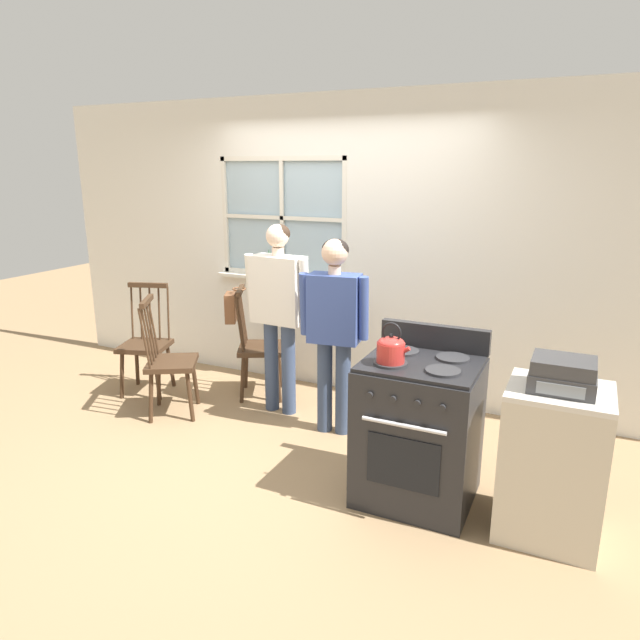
% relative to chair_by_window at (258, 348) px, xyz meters
% --- Properties ---
extents(ground_plane, '(16.00, 16.00, 0.00)m').
position_rel_chair_by_window_xyz_m(ground_plane, '(0.65, -0.89, -0.46)').
color(ground_plane, '#937551').
extents(wall_back, '(6.40, 0.16, 2.70)m').
position_rel_chair_by_window_xyz_m(wall_back, '(0.69, 0.51, 0.87)').
color(wall_back, silver).
rests_on(wall_back, ground_plane).
extents(chair_by_window, '(0.55, 0.56, 1.02)m').
position_rel_chair_by_window_xyz_m(chair_by_window, '(0.00, 0.00, 0.00)').
color(chair_by_window, '#3D2819').
rests_on(chair_by_window, ground_plane).
extents(chair_near_wall, '(0.56, 0.56, 1.02)m').
position_rel_chair_by_window_xyz_m(chair_near_wall, '(-0.47, -0.68, 0.00)').
color(chair_near_wall, '#3D2819').
rests_on(chair_near_wall, ground_plane).
extents(chair_center_cluster, '(0.52, 0.51, 1.02)m').
position_rel_chair_by_window_xyz_m(chair_center_cluster, '(-1.00, -0.37, 0.00)').
color(chair_center_cluster, '#3D2819').
rests_on(chair_center_cluster, ground_plane).
extents(person_elderly_left, '(0.61, 0.24, 1.62)m').
position_rel_chair_by_window_xyz_m(person_elderly_left, '(0.35, -0.23, 0.52)').
color(person_elderly_left, '#384766').
rests_on(person_elderly_left, ground_plane).
extents(person_teen_center, '(0.55, 0.26, 1.56)m').
position_rel_chair_by_window_xyz_m(person_teen_center, '(0.94, -0.40, 0.48)').
color(person_teen_center, '#384766').
rests_on(person_teen_center, ground_plane).
extents(stove, '(0.71, 0.68, 1.08)m').
position_rel_chair_by_window_xyz_m(stove, '(1.80, -1.03, 0.01)').
color(stove, '#232326').
rests_on(stove, ground_plane).
extents(kettle, '(0.21, 0.17, 0.25)m').
position_rel_chair_by_window_xyz_m(kettle, '(1.64, -1.16, 0.56)').
color(kettle, red).
rests_on(kettle, stove).
extents(potted_plant, '(0.16, 0.16, 0.28)m').
position_rel_chair_by_window_xyz_m(potted_plant, '(-0.12, 0.42, 0.67)').
color(potted_plant, '#935B3D').
rests_on(potted_plant, wall_back).
extents(handbag, '(0.24, 0.24, 0.31)m').
position_rel_chair_by_window_xyz_m(handbag, '(-0.21, -0.11, 0.39)').
color(handbag, brown).
rests_on(handbag, chair_by_window).
extents(side_counter, '(0.55, 0.50, 0.90)m').
position_rel_chair_by_window_xyz_m(side_counter, '(2.60, -1.08, -0.01)').
color(side_counter, beige).
rests_on(side_counter, ground_plane).
extents(stereo, '(0.34, 0.29, 0.18)m').
position_rel_chair_by_window_xyz_m(stereo, '(2.60, -1.10, 0.53)').
color(stereo, '#38383A').
rests_on(stereo, side_counter).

